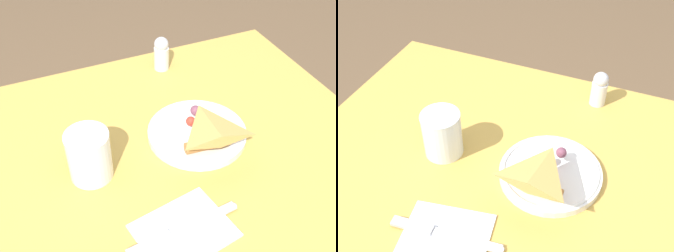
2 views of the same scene
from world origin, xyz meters
TOP-DOWN VIEW (x-y plane):
  - dining_table at (0.00, 0.00)m, footprint 0.93×0.72m
  - plate_pizza at (0.09, 0.00)m, footprint 0.21×0.21m
  - milk_glass at (-0.15, -0.01)m, footprint 0.08×0.08m
  - napkin_folded at (-0.04, -0.20)m, footprint 0.18×0.15m
  - butter_knife at (-0.05, -0.21)m, footprint 0.22×0.04m
  - salt_shaker at (0.12, 0.28)m, footprint 0.04×0.04m

SIDE VIEW (x-z plane):
  - dining_table at x=0.00m, z-range 0.25..1.02m
  - napkin_folded at x=-0.04m, z-range 0.77..0.78m
  - butter_knife at x=-0.05m, z-range 0.78..0.79m
  - plate_pizza at x=0.09m, z-range 0.76..0.82m
  - salt_shaker at x=0.12m, z-range 0.77..0.86m
  - milk_glass at x=-0.15m, z-range 0.77..0.87m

